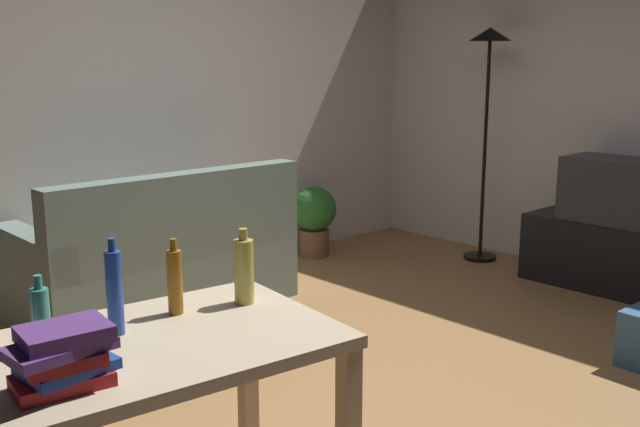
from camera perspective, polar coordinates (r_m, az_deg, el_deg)
The scene contains 14 objects.
ground_plane at distance 3.80m, azimuth 4.13°, elevation -12.68°, with size 5.20×4.40×0.02m, color #9E7042.
wall_rear at distance 5.20m, azimuth -13.86°, elevation 9.20°, with size 5.20×0.10×2.70m, color silver.
wall_right at distance 5.65m, azimuth 22.89°, elevation 8.81°, with size 0.10×4.40×2.70m, color beige.
couch at distance 4.71m, azimuth -12.48°, elevation -3.89°, with size 1.69×0.84×0.92m.
tv_stand at distance 5.44m, azimuth 21.52°, elevation -3.03°, with size 0.44×1.10×0.48m.
tv at distance 5.35m, azimuth 21.91°, elevation 1.74°, with size 0.41×0.60×0.44m.
torchiere_lamp at distance 5.79m, azimuth 13.05°, elevation 10.12°, with size 0.32×0.32×1.81m.
desk at distance 2.27m, azimuth -14.30°, elevation -12.46°, with size 1.28×0.84×0.76m.
potted_plant at distance 5.88m, azimuth -0.46°, elevation -0.21°, with size 0.36×0.36×0.57m.
bottle_tall at distance 2.22m, azimuth -21.06°, elevation -7.68°, with size 0.05×0.05×0.22m.
bottle_blue at distance 2.27m, azimuth -15.82°, elevation -5.92°, with size 0.05×0.05×0.30m.
bottle_amber at distance 2.41m, azimuth -11.32°, elevation -5.21°, with size 0.05×0.05×0.25m.
bottle_squat at distance 2.48m, azimuth -5.99°, elevation -4.46°, with size 0.07×0.07×0.26m.
book_stack at distance 1.96m, azimuth -19.52°, elevation -10.58°, with size 0.27×0.20×0.17m.
Camera 1 is at (-2.54, -2.34, 1.58)m, focal length 40.79 mm.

